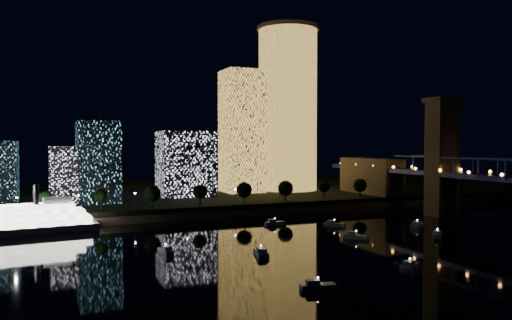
{
  "coord_description": "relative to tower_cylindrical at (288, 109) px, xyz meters",
  "views": [
    {
      "loc": [
        -88.93,
        -114.0,
        31.14
      ],
      "look_at": [
        -18.26,
        55.0,
        24.74
      ],
      "focal_mm": 35.0,
      "sensor_mm": 36.0,
      "label": 1
    }
  ],
  "objects": [
    {
      "name": "ground",
      "position": [
        -33.65,
        -133.73,
        -49.94
      ],
      "size": [
        520.0,
        520.0,
        0.0
      ],
      "primitive_type": "plane",
      "color": "black",
      "rests_on": "ground"
    },
    {
      "name": "esplanade_trees",
      "position": [
        -54.88,
        -45.73,
        -39.47
      ],
      "size": [
        166.04,
        6.96,
        8.98
      ],
      "color": "black",
      "rests_on": "far_bank"
    },
    {
      "name": "seawall",
      "position": [
        -33.65,
        -51.73,
        -48.44
      ],
      "size": [
        420.0,
        6.0,
        3.0
      ],
      "primitive_type": "cube",
      "color": "#6B5E4C",
      "rests_on": "ground"
    },
    {
      "name": "riverboat",
      "position": [
        -135.64,
        -61.85,
        -45.53
      ],
      "size": [
        57.94,
        17.26,
        17.2
      ],
      "color": "silver",
      "rests_on": "ground"
    },
    {
      "name": "tower_cylindrical",
      "position": [
        0.0,
        0.0,
        0.0
      ],
      "size": [
        34.0,
        34.0,
        89.64
      ],
      "color": "gold",
      "rests_on": "far_bank"
    },
    {
      "name": "street_lamps",
      "position": [
        -67.65,
        -39.73,
        -40.92
      ],
      "size": [
        132.7,
        0.7,
        5.65
      ],
      "color": "black",
      "rests_on": "far_bank"
    },
    {
      "name": "far_bank",
      "position": [
        -33.65,
        26.27,
        -47.44
      ],
      "size": [
        420.0,
        160.0,
        5.0
      ],
      "primitive_type": "cube",
      "color": "black",
      "rests_on": "ground"
    },
    {
      "name": "tower_rectangular",
      "position": [
        -27.49,
        -1.21,
        -12.86
      ],
      "size": [
        20.17,
        20.17,
        64.18
      ],
      "primitive_type": "cube",
      "color": "gold",
      "rests_on": "far_bank"
    },
    {
      "name": "motorboats",
      "position": [
        -36.24,
        -118.83,
        -49.13
      ],
      "size": [
        101.56,
        82.38,
        2.78
      ],
      "color": "silver",
      "rests_on": "ground"
    },
    {
      "name": "midrise_blocks",
      "position": [
        -98.94,
        -12.22,
        -29.93
      ],
      "size": [
        107.01,
        35.38,
        35.38
      ],
      "color": "white",
      "rests_on": "far_bank"
    }
  ]
}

